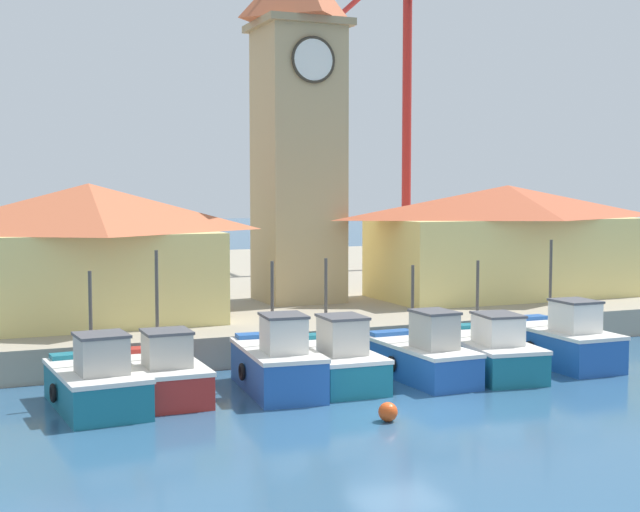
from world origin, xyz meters
The scene contains 14 objects.
ground_plane centered at (0.00, 0.00, 0.00)m, with size 300.00×300.00×0.00m, color #2D567A.
quay_wharf centered at (0.00, 27.03, 0.55)m, with size 120.00×40.00×1.10m, color #9E937F.
fishing_boat_far_left centered at (-7.46, 3.38, 0.73)m, with size 2.39×4.35×3.71m.
fishing_boat_left_outer centered at (-5.54, 3.94, 0.69)m, with size 2.19×4.13×4.19m.
fishing_boat_left_inner centered at (-2.22, 3.47, 0.82)m, with size 2.32×4.53×3.80m.
fishing_boat_mid_left centered at (-0.32, 3.72, 0.73)m, with size 2.18×4.72×3.81m.
fishing_boat_center centered at (2.52, 3.27, 0.75)m, with size 1.95×4.58×3.54m.
fishing_boat_mid_right centered at (4.92, 3.36, 0.70)m, with size 2.65×5.32×3.60m.
fishing_boat_right_inner centered at (7.99, 3.50, 0.79)m, with size 2.14×4.67×4.21m.
clock_tower centered at (2.94, 14.95, 8.92)m, with size 3.77×3.77×16.44m.
warehouse_left centered at (-6.30, 12.13, 3.69)m, with size 9.33×5.84×5.05m.
warehouse_right centered at (12.28, 12.89, 3.66)m, with size 12.35×5.73×5.01m.
port_crane_near centered at (14.83, 27.48, 8.79)m, with size 2.07×9.40×19.42m.
mooring_buoy centered at (-0.78, -0.83, 0.25)m, with size 0.50×0.50×0.50m, color #E54C19.
Camera 1 is at (-11.07, -20.81, 5.96)m, focal length 50.00 mm.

